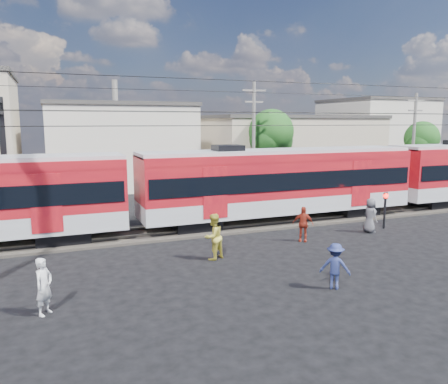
{
  "coord_description": "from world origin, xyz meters",
  "views": [
    {
      "loc": [
        -7.7,
        -13.59,
        5.7
      ],
      "look_at": [
        -0.29,
        5.0,
        2.47
      ],
      "focal_mm": 35.0,
      "sensor_mm": 36.0,
      "label": 1
    }
  ],
  "objects_px": {
    "commuter_train": "(283,180)",
    "pedestrian_c": "(335,266)",
    "pedestrian_a": "(44,286)",
    "car_silver": "(426,181)",
    "crossing_signal": "(385,204)"
  },
  "relations": [
    {
      "from": "pedestrian_a",
      "to": "car_silver",
      "type": "xyz_separation_m",
      "value": [
        29.72,
        14.09,
        -0.14
      ]
    },
    {
      "from": "pedestrian_a",
      "to": "pedestrian_c",
      "type": "height_order",
      "value": "pedestrian_a"
    },
    {
      "from": "pedestrian_a",
      "to": "car_silver",
      "type": "relative_size",
      "value": 0.41
    },
    {
      "from": "crossing_signal",
      "to": "commuter_train",
      "type": "bearing_deg",
      "value": 141.3
    },
    {
      "from": "car_silver",
      "to": "commuter_train",
      "type": "bearing_deg",
      "value": 108.0
    },
    {
      "from": "pedestrian_c",
      "to": "crossing_signal",
      "type": "relative_size",
      "value": 0.82
    },
    {
      "from": "commuter_train",
      "to": "crossing_signal",
      "type": "bearing_deg",
      "value": -38.7
    },
    {
      "from": "pedestrian_c",
      "to": "car_silver",
      "type": "bearing_deg",
      "value": -102.54
    },
    {
      "from": "pedestrian_c",
      "to": "car_silver",
      "type": "xyz_separation_m",
      "value": [
        20.45,
        15.6,
        -0.07
      ]
    },
    {
      "from": "car_silver",
      "to": "pedestrian_c",
      "type": "bearing_deg",
      "value": 126.16
    },
    {
      "from": "commuter_train",
      "to": "car_silver",
      "type": "bearing_deg",
      "value": 19.18
    },
    {
      "from": "car_silver",
      "to": "crossing_signal",
      "type": "bearing_deg",
      "value": 125.15
    },
    {
      "from": "pedestrian_c",
      "to": "crossing_signal",
      "type": "height_order",
      "value": "crossing_signal"
    },
    {
      "from": "pedestrian_a",
      "to": "pedestrian_c",
      "type": "bearing_deg",
      "value": -60.13
    },
    {
      "from": "commuter_train",
      "to": "pedestrian_c",
      "type": "xyz_separation_m",
      "value": [
        -3.38,
        -9.66,
        -1.6
      ]
    }
  ]
}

